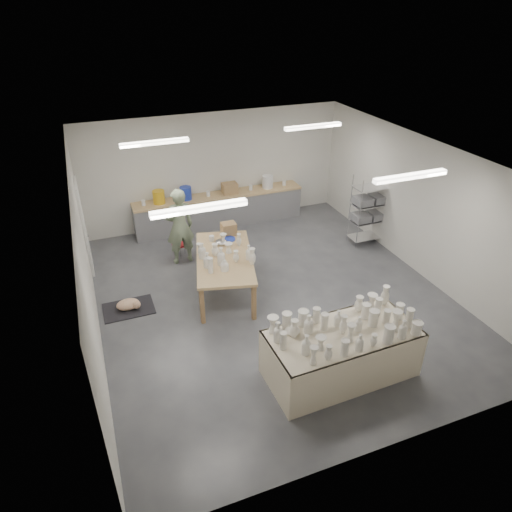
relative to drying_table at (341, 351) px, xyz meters
name	(u,v)px	position (x,y,z in m)	size (l,w,h in m)	color
room	(267,206)	(-0.28, 2.57, 1.58)	(8.00, 8.02, 3.00)	#424449
back_counter	(219,209)	(-0.19, 6.16, 0.01)	(4.60, 0.60, 1.24)	tan
wire_shelf	(369,209)	(3.02, 3.88, 0.45)	(0.88, 0.48, 1.80)	silver
drying_table	(341,351)	(0.00, 0.00, 0.00)	(2.49, 1.23, 1.24)	olive
work_table	(224,254)	(-1.01, 3.10, 0.39)	(1.66, 2.48, 1.23)	tan
rug	(129,309)	(-3.08, 3.12, -0.46)	(1.00, 0.70, 0.02)	black
cat	(129,304)	(-3.05, 3.10, -0.35)	(0.52, 0.41, 0.20)	white
potter	(180,226)	(-1.61, 4.61, 0.45)	(0.67, 0.44, 1.84)	gray
red_stool	(179,245)	(-1.61, 4.88, -0.17)	(0.48, 0.48, 0.34)	red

